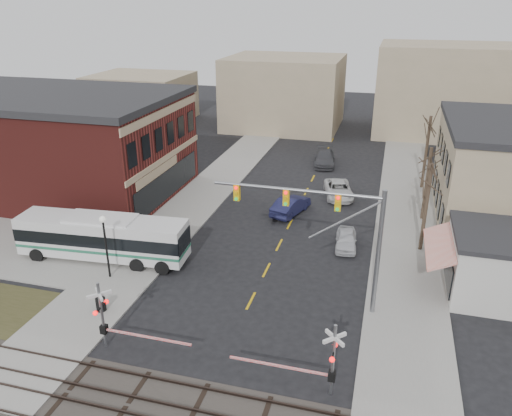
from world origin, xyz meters
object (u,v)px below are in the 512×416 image
at_px(car_b, 291,205).
at_px(car_d, 325,158).
at_px(trash_bin, 101,304).
at_px(rr_crossing_west, 109,317).
at_px(street_lamp, 105,234).
at_px(rr_crossing_east, 324,359).
at_px(transit_bus, 103,237).
at_px(pedestrian_far, 136,228).
at_px(car_c, 339,190).
at_px(traffic_signal_mast, 332,222).
at_px(car_a, 346,239).
at_px(pedestrian_near, 156,250).

bearing_deg(car_b, car_d, -77.15).
bearing_deg(trash_bin, rr_crossing_west, -49.33).
height_order(street_lamp, car_d, street_lamp).
height_order(rr_crossing_east, car_d, rr_crossing_east).
xyz_separation_m(transit_bus, rr_crossing_east, (17.32, -9.16, 0.17)).
bearing_deg(rr_crossing_east, car_b, 105.73).
xyz_separation_m(rr_crossing_east, trash_bin, (-13.96, 3.14, -1.43)).
height_order(rr_crossing_east, pedestrian_far, rr_crossing_east).
distance_m(street_lamp, car_c, 23.56).
bearing_deg(car_c, street_lamp, -138.44).
bearing_deg(traffic_signal_mast, car_a, 88.02).
bearing_deg(car_b, rr_crossing_east, 122.04).
bearing_deg(trash_bin, pedestrian_near, 86.38).
distance_m(transit_bus, car_a, 18.09).
bearing_deg(street_lamp, car_d, 69.94).
height_order(car_a, car_c, car_c).
xyz_separation_m(rr_crossing_east, car_c, (-2.29, 26.12, -1.25)).
height_order(transit_bus, car_a, transit_bus).
bearing_deg(rr_crossing_west, car_a, 54.25).
bearing_deg(car_c, rr_crossing_east, -98.91).
relative_size(transit_bus, car_b, 2.60).
height_order(car_c, pedestrian_far, pedestrian_far).
distance_m(car_c, pedestrian_near, 19.80).
bearing_deg(car_d, pedestrian_far, -123.44).
height_order(traffic_signal_mast, pedestrian_far, traffic_signal_mast).
distance_m(traffic_signal_mast, car_b, 15.29).
xyz_separation_m(car_a, car_b, (-5.40, 5.20, 0.13)).
bearing_deg(car_a, car_c, 94.89).
bearing_deg(pedestrian_near, rr_crossing_west, -170.12).
xyz_separation_m(car_c, pedestrian_near, (-11.25, -16.29, 0.19)).
distance_m(car_c, car_d, 9.99).
bearing_deg(car_d, traffic_signal_mast, -88.47).
height_order(transit_bus, car_b, transit_bus).
xyz_separation_m(car_a, pedestrian_far, (-16.05, -3.15, 0.35)).
height_order(traffic_signal_mast, street_lamp, traffic_signal_mast).
distance_m(car_b, pedestrian_far, 13.53).
bearing_deg(car_d, car_b, -100.39).
xyz_separation_m(rr_crossing_east, car_b, (-5.89, 20.92, -1.17)).
xyz_separation_m(street_lamp, pedestrian_near, (2.02, 3.00, -2.41)).
relative_size(street_lamp, pedestrian_far, 2.52).
height_order(trash_bin, pedestrian_near, pedestrian_near).
bearing_deg(pedestrian_near, street_lamp, 144.19).
xyz_separation_m(rr_crossing_west, rr_crossing_east, (11.56, -0.35, 0.00)).
xyz_separation_m(traffic_signal_mast, rr_crossing_west, (-10.78, -7.03, -3.77)).
bearing_deg(car_b, car_a, 152.38).
bearing_deg(transit_bus, pedestrian_near, 10.05).
distance_m(rr_crossing_west, pedestrian_near, 9.74).
distance_m(transit_bus, rr_crossing_east, 19.59).
distance_m(traffic_signal_mast, street_lamp, 14.98).
distance_m(trash_bin, pedestrian_far, 9.79).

